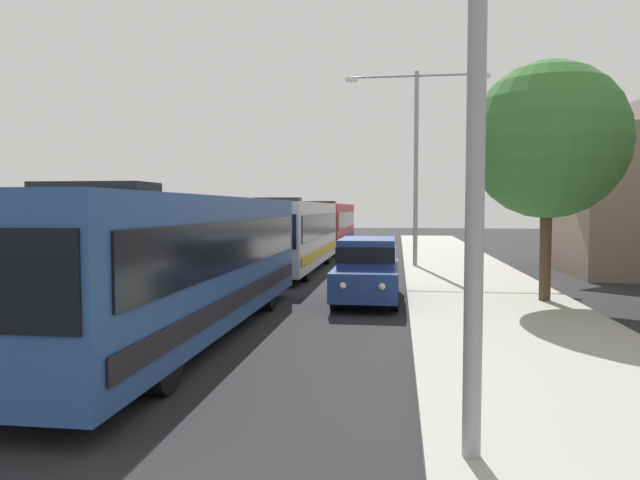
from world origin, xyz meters
name	(u,v)px	position (x,y,z in m)	size (l,w,h in m)	color
bus_lead	(184,260)	(-1.30, 10.75, 1.69)	(2.58, 12.29, 3.21)	#284C8C
bus_second_in_line	(294,233)	(-1.30, 24.07, 1.69)	(2.58, 11.75, 3.21)	silver
bus_middle	(328,225)	(-1.30, 36.71, 1.69)	(2.58, 12.34, 3.21)	maroon
white_suv	(368,267)	(2.40, 16.12, 1.03)	(1.86, 5.06, 1.90)	navy
streetlamp_mid	(416,148)	(4.10, 25.81, 5.58)	(6.51, 0.28, 8.88)	gray
roadside_tree	(548,141)	(7.51, 16.02, 4.73)	(4.45, 4.45, 6.81)	#4C3823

